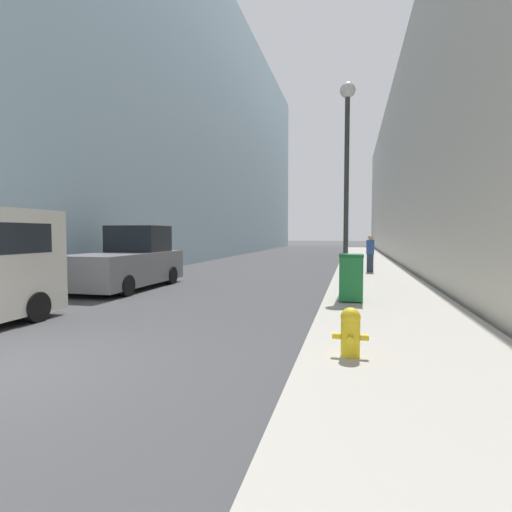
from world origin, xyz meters
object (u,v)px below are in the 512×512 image
Objects in this scene: trash_bin at (351,277)px; lamppost at (347,158)px; fire_hydrant at (350,331)px; pedestrian_on_sidewalk at (370,253)px; pickup_truck at (129,262)px.

lamppost is at bearing 93.98° from trash_bin.
fire_hydrant is 8.33m from lamppost.
pedestrian_on_sidewalk is at bearing 79.75° from lamppost.
fire_hydrant is 12.97m from pedestrian_on_sidewalk.
trash_bin is 0.73× the size of pedestrian_on_sidewalk.
pickup_truck is at bearing 166.86° from trash_bin.
lamppost reaches higher than fire_hydrant.
pickup_truck reaches higher than fire_hydrant.
fire_hydrant is 0.11× the size of lamppost.
trash_bin is at bearing -95.65° from pedestrian_on_sidewalk.
pickup_truck is (-7.41, 1.73, 0.14)m from trash_bin.
trash_bin is at bearing -13.14° from pickup_truck.
pedestrian_on_sidewalk is (1.00, 5.52, -3.30)m from lamppost.
trash_bin is (-0.01, 4.73, 0.26)m from fire_hydrant.
trash_bin is 0.19× the size of lamppost.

